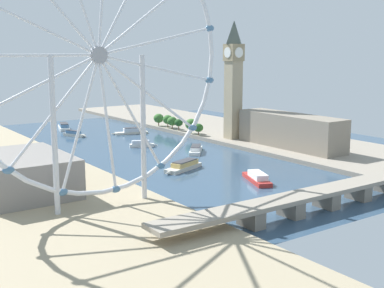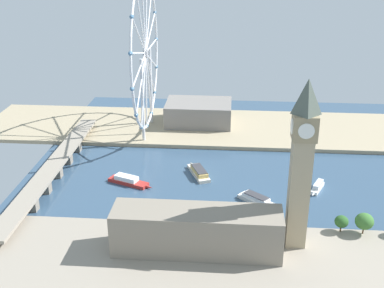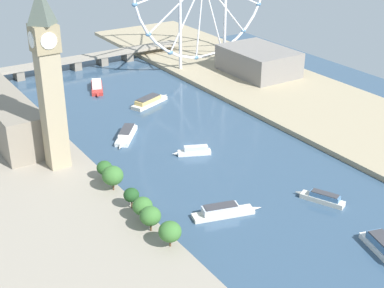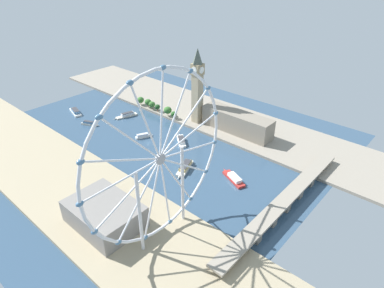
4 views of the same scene
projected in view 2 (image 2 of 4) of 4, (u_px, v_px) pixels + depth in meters
name	position (u px, v px, depth m)	size (l,w,h in m)	color
ground_plane	(296.00, 186.00, 335.02)	(374.62, 374.62, 0.00)	#334C66
riverbank_left	(320.00, 280.00, 240.25)	(90.00, 520.00, 3.00)	gray
riverbank_right	(283.00, 130.00, 428.65)	(90.00, 520.00, 3.00)	tan
clock_tower	(301.00, 163.00, 248.79)	(12.78, 12.78, 90.71)	tan
parliament_block	(197.00, 231.00, 256.22)	(22.00, 87.20, 23.55)	gray
ferris_wheel	(145.00, 54.00, 397.28)	(123.61, 3.20, 127.60)	silver
riverside_hall	(199.00, 113.00, 437.01)	(41.04, 56.86, 18.82)	gray
river_bridge	(53.00, 168.00, 344.82)	(186.62, 13.08, 9.14)	gray
tour_boat_0	(258.00, 200.00, 312.33)	(24.01, 27.46, 5.19)	white
tour_boat_1	(317.00, 187.00, 328.69)	(20.71, 11.98, 5.01)	white
tour_boat_4	(199.00, 172.00, 349.49)	(33.44, 18.39, 5.60)	beige
tour_boat_5	(128.00, 181.00, 337.10)	(18.05, 32.72, 5.45)	#B22D28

